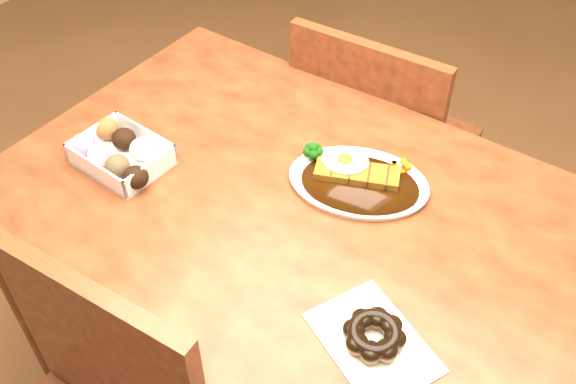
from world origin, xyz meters
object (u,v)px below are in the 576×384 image
Objects in this scene: chair_far at (378,148)px; katsu_curry_plate at (357,178)px; donut_box at (119,153)px; pon_de_ring at (374,336)px; table at (299,243)px.

chair_far is 0.52m from katsu_curry_plate.
chair_far is at bearing 66.84° from donut_box.
table is at bearing 146.05° from pon_de_ring.
table is at bearing -112.94° from katsu_curry_plate.
pon_de_ring is at bearing -6.63° from donut_box.
katsu_curry_plate reaches higher than pon_de_ring.
chair_far is (-0.10, 0.53, -0.17)m from table.
pon_de_ring reaches higher than table.
table is 1.38× the size of chair_far.
donut_box reaches higher than pon_de_ring.
table is 3.74× the size of katsu_curry_plate.
chair_far is at bearing 110.44° from katsu_curry_plate.
chair_far is at bearing 100.76° from table.
katsu_curry_plate is at bearing 27.83° from donut_box.
katsu_curry_plate is 0.37m from pon_de_ring.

